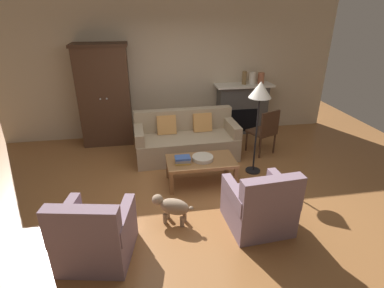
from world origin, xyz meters
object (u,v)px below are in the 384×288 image
(armchair_near_right, at_px, (260,206))
(floor_lamp, at_px, (260,95))
(couch, at_px, (186,140))
(armchair_near_left, at_px, (95,236))
(fireplace, at_px, (242,108))
(book_stack, at_px, (183,160))
(armoire, at_px, (105,95))
(dog, at_px, (172,206))
(mantel_vase_bronze, at_px, (244,78))
(mantel_vase_terracotta, at_px, (261,78))
(coffee_table, at_px, (201,163))
(fruit_bowl, at_px, (203,158))
(side_chair_wooden, at_px, (265,129))
(mantel_vase_cream, at_px, (252,78))

(armchair_near_right, bearing_deg, floor_lamp, 72.28)
(couch, relative_size, armchair_near_left, 2.15)
(fireplace, height_order, book_stack, fireplace)
(couch, distance_m, floor_lamp, 1.72)
(book_stack, bearing_deg, fireplace, 51.73)
(armoire, distance_m, armchair_near_left, 3.45)
(floor_lamp, relative_size, dog, 3.04)
(book_stack, height_order, mantel_vase_bronze, mantel_vase_bronze)
(floor_lamp, bearing_deg, book_stack, -168.39)
(armoire, relative_size, armchair_near_right, 2.31)
(fireplace, height_order, armchair_near_left, fireplace)
(floor_lamp, bearing_deg, mantel_vase_bronze, 78.68)
(fireplace, bearing_deg, couch, -144.79)
(mantel_vase_bronze, height_order, dog, mantel_vase_bronze)
(mantel_vase_terracotta, bearing_deg, armchair_near_left, -133.08)
(book_stack, bearing_deg, coffee_table, 9.26)
(mantel_vase_terracotta, bearing_deg, fireplace, 177.30)
(fruit_bowl, bearing_deg, coffee_table, -173.90)
(mantel_vase_bronze, bearing_deg, dog, -123.08)
(coffee_table, bearing_deg, side_chair_wooden, 31.13)
(armoire, xyz_separation_m, couch, (1.52, -0.93, -0.70))
(fruit_bowl, relative_size, mantel_vase_cream, 1.32)
(armchair_near_right, bearing_deg, coffee_table, 114.07)
(armchair_near_right, relative_size, dog, 1.67)
(coffee_table, distance_m, mantel_vase_bronze, 2.59)
(mantel_vase_bronze, bearing_deg, side_chair_wooden, -86.31)
(mantel_vase_cream, bearing_deg, side_chair_wooden, -95.13)
(armchair_near_left, height_order, side_chair_wooden, side_chair_wooden)
(couch, bearing_deg, armchair_near_right, -74.48)
(mantel_vase_cream, relative_size, mantel_vase_terracotta, 1.09)
(dog, bearing_deg, mantel_vase_terracotta, 52.03)
(coffee_table, bearing_deg, mantel_vase_bronze, 56.36)
(mantel_vase_terracotta, bearing_deg, mantel_vase_cream, 180.00)
(floor_lamp, bearing_deg, dog, -143.93)
(armchair_near_left, bearing_deg, armoire, 91.94)
(couch, distance_m, side_chair_wooden, 1.53)
(armchair_near_right, bearing_deg, book_stack, 126.12)
(mantel_vase_terracotta, height_order, floor_lamp, floor_lamp)
(fireplace, xyz_separation_m, book_stack, (-1.65, -2.09, -0.10))
(fireplace, height_order, mantel_vase_bronze, mantel_vase_bronze)
(mantel_vase_cream, bearing_deg, couch, -148.37)
(fireplace, xyz_separation_m, mantel_vase_terracotta, (0.38, -0.02, 0.67))
(fireplace, distance_m, mantel_vase_terracotta, 0.77)
(fruit_bowl, distance_m, dog, 1.12)
(coffee_table, distance_m, dog, 1.08)
(side_chair_wooden, relative_size, floor_lamp, 0.56)
(coffee_table, relative_size, mantel_vase_cream, 4.26)
(book_stack, distance_m, floor_lamp, 1.60)
(armchair_near_right, bearing_deg, armoire, 124.05)
(fruit_bowl, bearing_deg, armoire, 129.73)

